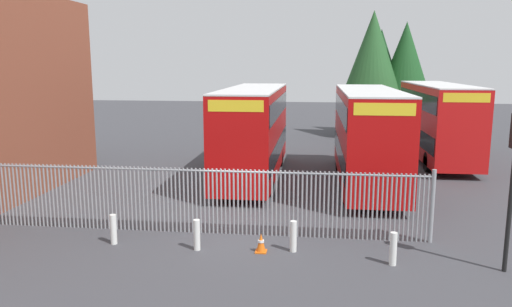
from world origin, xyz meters
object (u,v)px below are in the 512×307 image
double_decker_bus_behind_fence_right (437,119)px  double_decker_bus_near_gate (254,129)px  bollard_near_left (113,229)px  bollard_near_right (293,236)px  bollard_far_right (393,249)px  traffic_cone_by_gate (261,243)px  double_decker_bus_behind_fence_left (367,133)px  bollard_center_front (197,235)px

double_decker_bus_behind_fence_right → double_decker_bus_near_gate: bearing=-149.8°
bollard_near_left → bollard_near_right: (5.61, 0.03, 0.00)m
double_decker_bus_behind_fence_right → bollard_far_right: (-4.76, -16.12, -1.95)m
bollard_near_right → traffic_cone_by_gate: bearing=-170.1°
bollard_near_left → double_decker_bus_near_gate: bearing=71.7°
double_decker_bus_behind_fence_right → bollard_near_left: bearing=-130.4°
double_decker_bus_behind_fence_left → bollard_near_left: bearing=-133.9°
bollard_near_left → traffic_cone_by_gate: bearing=-1.6°
bollard_center_front → double_decker_bus_behind_fence_left: bearing=57.2°
double_decker_bus_behind_fence_left → bollard_far_right: (-0.15, -9.54, -1.95)m
bollard_near_left → double_decker_bus_behind_fence_left: bearing=46.1°
double_decker_bus_behind_fence_right → bollard_far_right: double_decker_bus_behind_fence_right is taller
double_decker_bus_behind_fence_left → bollard_near_left: size_ratio=11.38×
bollard_near_right → traffic_cone_by_gate: size_ratio=1.61×
bollard_near_right → bollard_near_left: bearing=-179.7°
bollard_near_left → bollard_far_right: size_ratio=1.00×
bollard_far_right → bollard_near_right: bearing=166.4°
double_decker_bus_near_gate → double_decker_bus_behind_fence_left: same height
double_decker_bus_behind_fence_right → double_decker_bus_behind_fence_left: bearing=-125.0°
bollard_near_left → bollard_far_right: bearing=-4.4°
double_decker_bus_behind_fence_right → bollard_far_right: bearing=-106.5°
double_decker_bus_behind_fence_right → bollard_center_front: size_ratio=11.38×
bollard_near_left → bollard_center_front: size_ratio=1.00×
double_decker_bus_behind_fence_right → bollard_near_left: (-13.18, -15.47, -1.95)m
bollard_near_left → traffic_cone_by_gate: bollard_near_left is taller
bollard_near_left → bollard_near_right: same height
bollard_near_right → bollard_center_front: bearing=-175.6°
bollard_center_front → traffic_cone_by_gate: bollard_center_front is taller
double_decker_bus_behind_fence_right → bollard_near_right: double_decker_bus_behind_fence_right is taller
double_decker_bus_near_gate → bollard_far_right: bearing=-63.1°
traffic_cone_by_gate → bollard_near_right: bearing=9.9°
traffic_cone_by_gate → double_decker_bus_behind_fence_left: bearing=66.5°
bollard_near_left → bollard_far_right: 8.45m
double_decker_bus_near_gate → double_decker_bus_behind_fence_right: same height
double_decker_bus_near_gate → bollard_near_right: bearing=-75.9°
bollard_center_front → bollard_far_right: size_ratio=1.00×
bollard_near_left → bollard_center_front: 2.71m
double_decker_bus_behind_fence_right → bollard_far_right: 16.92m
double_decker_bus_near_gate → double_decker_bus_behind_fence_left: (5.38, -0.76, 0.00)m
double_decker_bus_near_gate → bollard_center_front: size_ratio=11.38×
bollard_near_left → bollard_far_right: same height
double_decker_bus_near_gate → bollard_near_left: (-3.20, -9.66, -1.95)m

